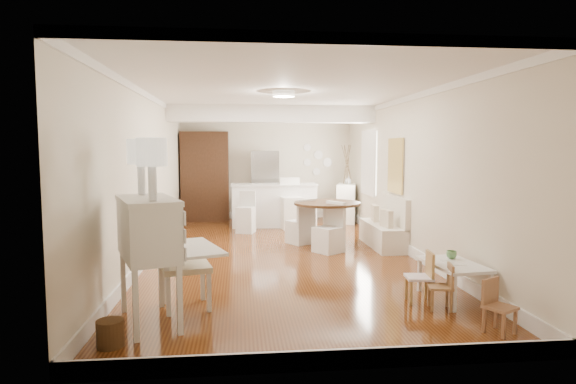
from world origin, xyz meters
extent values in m
plane|color=brown|center=(0.00, 0.00, 0.00)|extent=(9.00, 9.00, 0.00)
cube|color=white|center=(0.00, 0.00, 2.80)|extent=(4.50, 9.00, 0.04)
cube|color=beige|center=(0.00, 4.50, 1.40)|extent=(4.50, 0.04, 2.80)
cube|color=beige|center=(0.00, -4.50, 1.40)|extent=(4.50, 0.04, 2.80)
cube|color=beige|center=(-2.25, 0.00, 1.40)|extent=(0.04, 9.00, 2.80)
cube|color=beige|center=(2.25, 0.00, 1.40)|extent=(0.04, 9.00, 2.80)
cube|color=white|center=(0.00, 2.20, 2.62)|extent=(4.50, 0.45, 0.36)
cube|color=tan|center=(2.21, 0.50, 1.55)|extent=(0.04, 0.84, 1.04)
cube|color=white|center=(2.23, 2.40, 1.55)|extent=(0.04, 1.10, 1.40)
cylinder|color=#381E11|center=(-1.20, 4.48, 1.85)|extent=(0.30, 0.03, 0.30)
cylinder|color=white|center=(0.00, -0.50, 2.75)|extent=(0.36, 0.36, 0.08)
cube|color=silver|center=(-1.70, -3.19, 0.68)|extent=(1.37, 1.38, 1.36)
cube|color=silver|center=(-1.36, -2.73, 0.51)|extent=(0.70, 0.70, 1.02)
cylinder|color=#4A2F17|center=(-1.96, -3.79, 0.13)|extent=(0.29, 0.29, 0.26)
cube|color=white|center=(1.90, -2.75, 0.23)|extent=(0.65, 0.98, 0.46)
cube|color=#976D44|center=(1.59, -3.08, 0.27)|extent=(0.31, 0.31, 0.55)
cube|color=tan|center=(1.44, -2.80, 0.32)|extent=(0.34, 0.34, 0.64)
cube|color=#986645|center=(1.89, -3.86, 0.28)|extent=(0.37, 0.37, 0.56)
cube|color=silver|center=(1.99, 0.50, 0.49)|extent=(0.52, 1.60, 0.98)
cylinder|color=#432915|center=(0.93, 0.57, 0.43)|extent=(1.41, 1.41, 0.86)
cube|color=white|center=(0.87, 0.11, 0.45)|extent=(0.62, 0.61, 0.91)
cube|color=silver|center=(0.46, 0.97, 0.45)|extent=(0.59, 0.60, 0.90)
cube|color=white|center=(0.10, 3.10, 0.52)|extent=(2.05, 0.65, 1.03)
cube|color=silver|center=(-0.59, 2.29, 0.46)|extent=(0.46, 0.46, 0.92)
cube|color=white|center=(0.48, 2.70, 0.59)|extent=(0.54, 0.54, 1.19)
cube|color=#381E11|center=(-1.60, 4.18, 1.15)|extent=(1.20, 0.60, 2.30)
imported|color=silver|center=(0.30, 4.15, 0.90)|extent=(0.75, 0.65, 1.80)
cube|color=white|center=(2.00, 3.64, 0.49)|extent=(0.72, 1.11, 0.98)
imported|color=#5E9A5A|center=(1.97, -2.53, 0.52)|extent=(0.15, 0.15, 0.10)
imported|color=white|center=(2.05, 3.68, 1.07)|extent=(0.21, 0.21, 0.19)
camera|label=1|loc=(-0.73, -8.36, 1.88)|focal=30.00mm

